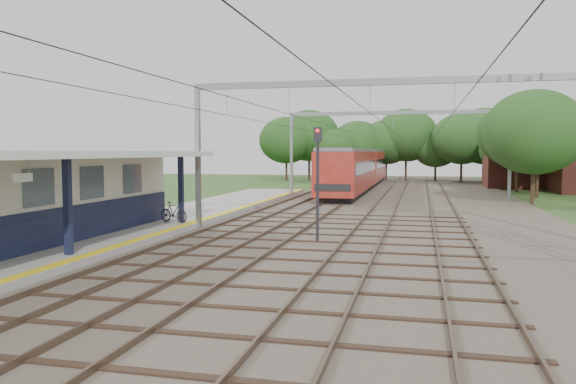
# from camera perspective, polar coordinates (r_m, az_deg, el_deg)

# --- Properties ---
(ground) EXTENTS (160.00, 160.00, 0.00)m
(ground) POSITION_cam_1_polar(r_m,az_deg,el_deg) (12.22, -14.34, -13.95)
(ground) COLOR #2D4C1E
(ground) RESTS_ON ground
(ballast_bed) EXTENTS (18.00, 90.00, 0.10)m
(ballast_bed) POSITION_cam_1_polar(r_m,az_deg,el_deg) (40.46, 11.25, -1.25)
(ballast_bed) COLOR #473D33
(ballast_bed) RESTS_ON ground
(platform) EXTENTS (5.00, 52.00, 0.35)m
(platform) POSITION_cam_1_polar(r_m,az_deg,el_deg) (27.74, -14.64, -3.47)
(platform) COLOR gray
(platform) RESTS_ON ground
(yellow_stripe) EXTENTS (0.45, 52.00, 0.01)m
(yellow_stripe) POSITION_cam_1_polar(r_m,az_deg,el_deg) (26.74, -10.38, -3.29)
(yellow_stripe) COLOR yellow
(yellow_stripe) RESTS_ON platform
(station_building) EXTENTS (3.41, 18.00, 3.40)m
(station_building) POSITION_cam_1_polar(r_m,az_deg,el_deg) (22.50, -26.26, -0.70)
(station_building) COLOR beige
(station_building) RESTS_ON platform
(canopy) EXTENTS (6.40, 20.00, 3.44)m
(canopy) POSITION_cam_1_polar(r_m,az_deg,el_deg) (20.96, -25.80, 3.37)
(canopy) COLOR #101533
(canopy) RESTS_ON platform
(rail_tracks) EXTENTS (11.80, 88.00, 0.15)m
(rail_tracks) POSITION_cam_1_polar(r_m,az_deg,el_deg) (40.62, 7.72, -1.02)
(rail_tracks) COLOR brown
(rail_tracks) RESTS_ON ballast_bed
(catenary_system) EXTENTS (17.22, 88.00, 7.00)m
(catenary_system) POSITION_cam_1_polar(r_m,az_deg,el_deg) (35.65, 10.09, 6.84)
(catenary_system) COLOR gray
(catenary_system) RESTS_ON ground
(tree_band) EXTENTS (31.72, 30.88, 8.82)m
(tree_band) POSITION_cam_1_polar(r_m,az_deg,el_deg) (67.42, 12.04, 4.98)
(tree_band) COLOR #382619
(tree_band) RESTS_ON ground
(house_far) EXTENTS (8.00, 6.12, 8.66)m
(house_far) POSITION_cam_1_polar(r_m,az_deg,el_deg) (63.15, 23.01, 3.28)
(house_far) COLOR brown
(house_far) RESTS_ON ground
(bicycle) EXTENTS (1.75, 1.00, 1.01)m
(bicycle) POSITION_cam_1_polar(r_m,az_deg,el_deg) (27.67, -11.54, -2.02)
(bicycle) COLOR black
(bicycle) RESTS_ON platform
(train) EXTENTS (3.01, 37.52, 3.95)m
(train) POSITION_cam_1_polar(r_m,az_deg,el_deg) (57.51, 7.42, 2.50)
(train) COLOR black
(train) RESTS_ON ballast_bed
(signal_post) EXTENTS (0.37, 0.32, 4.77)m
(signal_post) POSITION_cam_1_polar(r_m,az_deg,el_deg) (22.92, 3.04, 2.45)
(signal_post) COLOR black
(signal_post) RESTS_ON ground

